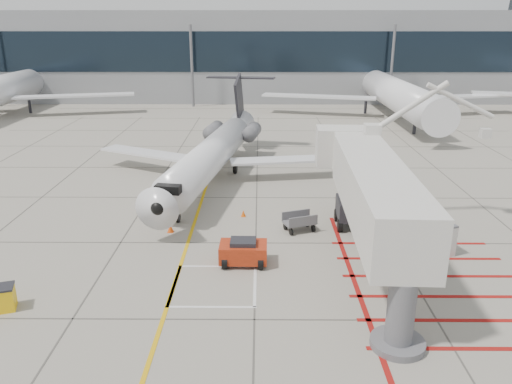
{
  "coord_description": "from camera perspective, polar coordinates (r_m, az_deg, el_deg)",
  "views": [
    {
      "loc": [
        0.22,
        -22.86,
        12.38
      ],
      "look_at": [
        0.0,
        6.0,
        2.5
      ],
      "focal_mm": 35.0,
      "sensor_mm": 36.0,
      "label": 1
    }
  ],
  "objects": [
    {
      "name": "cone_nose",
      "position": [
        31.41,
        -9.75,
        -4.07
      ],
      "size": [
        0.39,
        0.39,
        0.54
      ],
      "primitive_type": "cone",
      "color": "#DB460B",
      "rests_on": "ground_plane"
    },
    {
      "name": "jet_bridge",
      "position": [
        25.68,
        13.47,
        -1.17
      ],
      "size": [
        9.71,
        19.31,
        7.59
      ],
      "primitive_type": null,
      "rotation": [
        0.0,
        0.0,
        -0.04
      ],
      "color": "silver",
      "rests_on": "ground_plane"
    },
    {
      "name": "terminal_glass_band",
      "position": [
        79.53,
        7.78,
        15.58
      ],
      "size": [
        180.0,
        0.1,
        6.0
      ],
      "primitive_type": "cube",
      "color": "black",
      "rests_on": "ground_plane"
    },
    {
      "name": "ground_power_unit",
      "position": [
        29.47,
        19.44,
        -5.14
      ],
      "size": [
        2.61,
        2.01,
        1.83
      ],
      "primitive_type": null,
      "rotation": [
        0.0,
        0.0,
        0.33
      ],
      "color": "silver",
      "rests_on": "ground_plane"
    },
    {
      "name": "pushback_tug",
      "position": [
        26.88,
        -1.46,
        -6.77
      ],
      "size": [
        2.56,
        1.63,
        1.48
      ],
      "primitive_type": null,
      "rotation": [
        0.0,
        0.0,
        -0.02
      ],
      "color": "#AD2C10",
      "rests_on": "ground_plane"
    },
    {
      "name": "bg_aircraft_c",
      "position": [
        71.45,
        15.37,
        13.02
      ],
      "size": [
        35.22,
        39.13,
        11.74
      ],
      "primitive_type": null,
      "color": "silver",
      "rests_on": "ground_plane"
    },
    {
      "name": "ground_plane",
      "position": [
        25.99,
        -0.1,
        -9.54
      ],
      "size": [
        260.0,
        260.0,
        0.0
      ],
      "primitive_type": "plane",
      "color": "gray",
      "rests_on": "ground"
    },
    {
      "name": "baggage_cart",
      "position": [
        31.13,
        4.98,
        -3.4
      ],
      "size": [
        2.21,
        1.79,
        1.21
      ],
      "primitive_type": null,
      "rotation": [
        0.0,
        0.0,
        0.35
      ],
      "color": "#5C5C61",
      "rests_on": "ground_plane"
    },
    {
      "name": "cone_side",
      "position": [
        33.41,
        -1.46,
        -2.45
      ],
      "size": [
        0.32,
        0.32,
        0.44
      ],
      "primitive_type": "cone",
      "color": "#DC530B",
      "rests_on": "ground_plane"
    },
    {
      "name": "terminal_building",
      "position": [
        93.53,
        6.68,
        15.48
      ],
      "size": [
        180.0,
        28.0,
        14.0
      ],
      "primitive_type": "cube",
      "color": "gray",
      "rests_on": "ground_plane"
    },
    {
      "name": "regional_jet",
      "position": [
        37.82,
        -6.03,
        5.51
      ],
      "size": [
        26.61,
        31.41,
        7.38
      ],
      "primitive_type": null,
      "rotation": [
        0.0,
        0.0,
        -0.16
      ],
      "color": "white",
      "rests_on": "ground_plane"
    }
  ]
}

